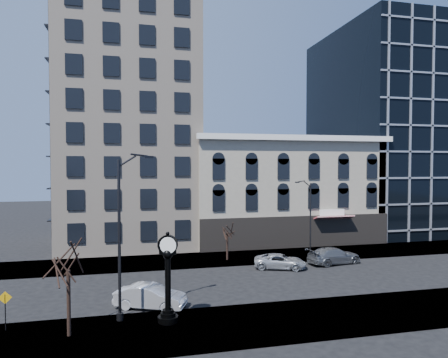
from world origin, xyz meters
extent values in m
plane|color=black|center=(0.00, 0.00, 0.00)|extent=(160.00, 160.00, 0.00)
cube|color=gray|center=(0.00, 8.00, 0.06)|extent=(160.00, 6.00, 0.12)
cube|color=gray|center=(0.00, -8.00, 0.06)|extent=(160.00, 6.00, 0.12)
cube|color=beige|center=(-6.00, 19.00, 19.00)|extent=(15.00, 15.00, 38.00)
cube|color=#A39A86|center=(12.00, 16.00, 6.00)|extent=(22.00, 10.00, 12.00)
cube|color=white|center=(12.00, 10.80, 12.20)|extent=(22.60, 0.80, 0.60)
cube|color=black|center=(12.00, 10.95, 1.80)|extent=(22.00, 0.30, 3.60)
cube|color=maroon|center=(16.00, 10.40, 3.40)|extent=(4.50, 1.18, 0.55)
cube|color=black|center=(32.00, 21.00, 14.00)|extent=(20.00, 20.00, 28.00)
cylinder|color=black|center=(-3.82, -6.84, 0.28)|extent=(1.19, 1.19, 0.33)
cylinder|color=black|center=(-3.82, -6.84, 0.55)|extent=(0.87, 0.87, 0.22)
cylinder|color=black|center=(-3.82, -6.84, 0.75)|extent=(0.65, 0.65, 0.17)
cylinder|color=black|center=(-3.82, -6.84, 2.40)|extent=(0.35, 0.35, 3.14)
sphere|color=black|center=(-3.82, -6.84, 4.08)|extent=(0.61, 0.61, 0.61)
cube|color=black|center=(-3.82, -6.84, 4.19)|extent=(1.00, 0.54, 0.27)
cylinder|color=black|center=(-3.82, -6.84, 4.62)|extent=(1.18, 0.69, 1.13)
cylinder|color=white|center=(-3.82, -7.03, 4.62)|extent=(0.91, 0.33, 0.95)
cylinder|color=white|center=(-3.82, -6.66, 4.62)|extent=(0.91, 0.33, 0.95)
sphere|color=black|center=(-3.82, -6.84, 5.27)|extent=(0.22, 0.22, 0.22)
cylinder|color=black|center=(-6.55, -6.00, 4.83)|extent=(0.18, 0.18, 9.42)
cylinder|color=black|center=(-6.55, -6.00, 0.34)|extent=(0.39, 0.39, 0.44)
cube|color=black|center=(-4.66, -5.13, 9.70)|extent=(0.65, 0.47, 0.15)
cylinder|color=black|center=(11.37, 6.56, 3.78)|extent=(0.14, 0.14, 7.32)
cylinder|color=black|center=(11.37, 6.56, 0.29)|extent=(0.31, 0.31, 0.34)
cube|color=black|center=(9.89, 5.92, 7.56)|extent=(0.50, 0.36, 0.12)
cylinder|color=black|center=(-9.13, -7.58, 1.88)|extent=(0.20, 0.20, 3.52)
cylinder|color=black|center=(3.04, 7.17, 1.42)|extent=(0.20, 0.20, 2.60)
cylinder|color=black|center=(-12.65, -6.07, 1.12)|extent=(0.05, 0.05, 2.00)
cube|color=#EAAB0C|center=(-12.65, -6.07, 1.93)|extent=(0.71, 0.05, 0.71)
imported|color=silver|center=(-4.71, -4.02, 0.76)|extent=(4.84, 3.27, 1.51)
imported|color=#A5A8AD|center=(7.00, 3.37, 0.64)|extent=(5.07, 3.62, 1.28)
imported|color=#595B60|center=(12.53, 3.89, 0.76)|extent=(5.52, 3.00, 1.52)
camera|label=1|loc=(-5.76, -29.84, 9.21)|focal=32.00mm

